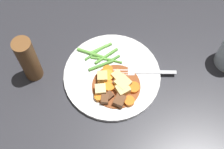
{
  "coord_description": "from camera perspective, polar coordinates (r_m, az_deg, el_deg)",
  "views": [
    {
      "loc": [
        0.34,
        -0.19,
        0.76
      ],
      "look_at": [
        0.0,
        0.0,
        0.01
      ],
      "focal_mm": 49.29,
      "sensor_mm": 36.0,
      "label": 1
    }
  ],
  "objects": [
    {
      "name": "ground_plane",
      "position": [
        0.85,
        0.0,
        -0.42
      ],
      "size": [
        3.0,
        3.0,
        0.0
      ],
      "primitive_type": "plane",
      "color": "#2D2D33"
    },
    {
      "name": "dinner_plate",
      "position": [
        0.85,
        0.0,
        -0.21
      ],
      "size": [
        0.27,
        0.27,
        0.01
      ],
      "primitive_type": "cylinder",
      "color": "white",
      "rests_on": "ground_plane"
    },
    {
      "name": "stew_sauce",
      "position": [
        0.82,
        0.79,
        -2.17
      ],
      "size": [
        0.13,
        0.13,
        0.0
      ],
      "primitive_type": "cylinder",
      "color": "brown",
      "rests_on": "dinner_plate"
    },
    {
      "name": "carrot_slice_0",
      "position": [
        0.83,
        -0.84,
        -0.38
      ],
      "size": [
        0.05,
        0.05,
        0.01
      ],
      "primitive_type": "cylinder",
      "rotation": [
        0.0,
        0.0,
        3.86
      ],
      "color": "orange",
      "rests_on": "dinner_plate"
    },
    {
      "name": "carrot_slice_1",
      "position": [
        0.8,
        3.44,
        -4.86
      ],
      "size": [
        0.03,
        0.03,
        0.01
      ],
      "primitive_type": "cylinder",
      "rotation": [
        0.0,
        0.0,
        4.55
      ],
      "color": "orange",
      "rests_on": "dinner_plate"
    },
    {
      "name": "carrot_slice_2",
      "position": [
        0.82,
        4.04,
        -2.47
      ],
      "size": [
        0.04,
        0.04,
        0.01
      ],
      "primitive_type": "cylinder",
      "rotation": [
        0.0,
        0.0,
        3.28
      ],
      "color": "orange",
      "rests_on": "dinner_plate"
    },
    {
      "name": "carrot_slice_3",
      "position": [
        0.8,
        -2.43,
        -4.16
      ],
      "size": [
        0.03,
        0.03,
        0.01
      ],
      "primitive_type": "cylinder",
      "rotation": [
        0.0,
        0.0,
        4.01
      ],
      "color": "orange",
      "rests_on": "dinner_plate"
    },
    {
      "name": "carrot_slice_4",
      "position": [
        0.82,
        -0.54,
        -2.16
      ],
      "size": [
        0.04,
        0.04,
        0.01
      ],
      "primitive_type": "cylinder",
      "rotation": [
        0.0,
        0.0,
        1.38
      ],
      "color": "orange",
      "rests_on": "dinner_plate"
    },
    {
      "name": "carrot_slice_5",
      "position": [
        0.84,
        -0.8,
        0.8
      ],
      "size": [
        0.03,
        0.03,
        0.01
      ],
      "primitive_type": "cylinder",
      "rotation": [
        0.0,
        0.0,
        2.97
      ],
      "color": "orange",
      "rests_on": "dinner_plate"
    },
    {
      "name": "potato_chunk_0",
      "position": [
        0.83,
        0.99,
        -0.29
      ],
      "size": [
        0.03,
        0.03,
        0.02
      ],
      "primitive_type": "cube",
      "rotation": [
        0.0,
        0.0,
        4.92
      ],
      "color": "#E5CC7A",
      "rests_on": "dinner_plate"
    },
    {
      "name": "potato_chunk_1",
      "position": [
        0.81,
        2.24,
        -2.74
      ],
      "size": [
        0.03,
        0.03,
        0.03
      ],
      "primitive_type": "cube",
      "rotation": [
        0.0,
        0.0,
        1.59
      ],
      "color": "#E5CC7A",
      "rests_on": "dinner_plate"
    },
    {
      "name": "potato_chunk_2",
      "position": [
        0.81,
        2.05,
        -1.73
      ],
      "size": [
        0.04,
        0.04,
        0.03
      ],
      "primitive_type": "cube",
      "rotation": [
        0.0,
        0.0,
        1.82
      ],
      "color": "#E5CC7A",
      "rests_on": "dinner_plate"
    },
    {
      "name": "potato_chunk_3",
      "position": [
        0.81,
        -2.15,
        -2.92
      ],
      "size": [
        0.04,
        0.04,
        0.03
      ],
      "primitive_type": "cube",
      "rotation": [
        0.0,
        0.0,
        4.3
      ],
      "color": "#EAD68C",
      "rests_on": "dinner_plate"
    },
    {
      "name": "potato_chunk_4",
      "position": [
        0.82,
        -1.91,
        -0.29
      ],
      "size": [
        0.04,
        0.04,
        0.02
      ],
      "primitive_type": "cube",
      "rotation": [
        0.0,
        0.0,
        4.25
      ],
      "color": "#DBBC6B",
      "rests_on": "dinner_plate"
    },
    {
      "name": "meat_chunk_0",
      "position": [
        0.8,
        -1.33,
        -4.65
      ],
      "size": [
        0.03,
        0.03,
        0.02
      ],
      "primitive_type": "cube",
      "rotation": [
        0.0,
        0.0,
        5.68
      ],
      "color": "brown",
      "rests_on": "dinner_plate"
    },
    {
      "name": "meat_chunk_1",
      "position": [
        0.79,
        1.43,
        -4.92
      ],
      "size": [
        0.04,
        0.04,
        0.02
      ],
      "primitive_type": "cube",
      "rotation": [
        0.0,
        0.0,
        2.23
      ],
      "color": "brown",
      "rests_on": "dinner_plate"
    },
    {
      "name": "meat_chunk_2",
      "position": [
        0.82,
        0.89,
        -1.55
      ],
      "size": [
        0.03,
        0.03,
        0.02
      ],
      "primitive_type": "cube",
      "rotation": [
        0.0,
        0.0,
        0.53
      ],
      "color": "brown",
      "rests_on": "dinner_plate"
    },
    {
      "name": "meat_chunk_3",
      "position": [
        0.8,
        -0.5,
        -3.94
      ],
      "size": [
        0.02,
        0.02,
        0.02
      ],
      "primitive_type": "cube",
      "rotation": [
        0.0,
        0.0,
        3.38
      ],
      "color": "#56331E",
      "rests_on": "dinner_plate"
    },
    {
      "name": "green_bean_0",
      "position": [
        0.86,
        -0.08,
        2.7
      ],
      "size": [
        0.01,
        0.05,
        0.01
      ],
      "primitive_type": "cylinder",
      "rotation": [
        0.0,
        1.57,
        1.64
      ],
      "color": "#4C8E33",
      "rests_on": "dinner_plate"
    },
    {
      "name": "green_bean_1",
      "position": [
        0.86,
        -0.39,
        2.75
      ],
      "size": [
        0.05,
        0.05,
        0.01
      ],
      "primitive_type": "cylinder",
      "rotation": [
        0.0,
        1.57,
        0.8
      ],
      "color": "#599E38",
      "rests_on": "dinner_plate"
    },
    {
      "name": "green_bean_2",
      "position": [
        0.86,
        -1.04,
        3.47
      ],
      "size": [
        0.02,
        0.08,
        0.01
      ],
      "primitive_type": "cylinder",
      "rotation": [
        0.0,
        1.57,
        1.72
      ],
      "color": "#599E38",
      "rests_on": "dinner_plate"
    },
    {
      "name": "green_bean_3",
      "position": [
        0.87,
        -3.03,
        4.13
      ],
      "size": [
        0.02,
        0.07,
        0.01
      ],
      "primitive_type": "cylinder",
      "rotation": [
        0.0,
        1.57,
        1.77
      ],
      "color": "#4C8E33",
      "rests_on": "dinner_plate"
    },
    {
      "name": "green_bean_4",
      "position": [
        0.88,
        -2.02,
        4.91
      ],
      "size": [
        0.01,
        0.07,
        0.01
      ],
      "primitive_type": "cylinder",
      "rotation": [
        0.0,
        1.57,
        1.56
      ],
      "color": "#66AD42",
      "rests_on": "dinner_plate"
    },
    {
      "name": "green_bean_5",
      "position": [
        0.85,
        -2.06,
        1.71
      ],
      "size": [
        0.01,
        0.07,
        0.01
      ],
      "primitive_type": "cylinder",
      "rotation": [
        0.0,
        1.57,
        1.48
      ],
      "color": "#4C8E33",
      "rests_on": "dinner_plate"
    },
    {
      "name": "green_bean_6",
      "position": [
        0.86,
        -2.0,
        2.85
      ],
      "size": [
        0.04,
        0.06,
        0.01
      ],
      "primitive_type": "cylinder",
      "rotation": [
        0.0,
        1.57,
        0.95
      ],
      "color": "#66AD42",
      "rests_on": "dinner_plate"
    },
    {
      "name": "green_bean_7",
      "position": [
        0.87,
        -4.01,
        3.97
      ],
      "size": [
        0.07,
        0.06,
        0.01
      ],
      "primitive_type": "cylinder",
      "rotation": [
        0.0,
        1.57,
        0.71
      ],
      "color": "#66AD42",
      "rests_on": "dinner_plate"
    },
    {
      "name": "fork",
      "position": [
        0.85,
        5.63,
        0.45
      ],
      "size": [
        0.1,
        0.16,
        0.0
      ],
      "color": "silver",
      "rests_on": "dinner_plate"
    },
    {
      "name": "pepper_mill",
      "position": [
        0.82,
        -15.25,
        2.64
      ],
      "size": [
        0.05,
        0.05,
        0.15
      ],
      "primitive_type": "cylinder",
      "color": "brown",
      "rests_on": "ground_plane"
    }
  ]
}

